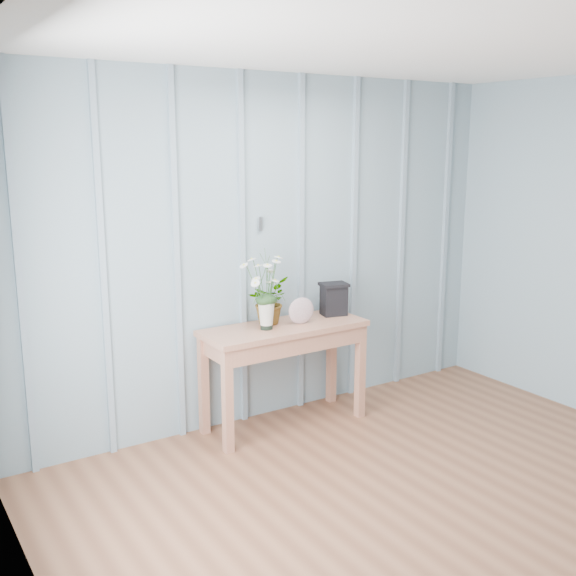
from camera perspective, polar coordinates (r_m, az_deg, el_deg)
ground at (r=3.74m, az=18.29°, el=-21.11°), size 4.50×4.50×0.00m
room_shell at (r=3.77m, az=9.35°, el=11.58°), size 4.00×4.50×2.50m
sideboard at (r=4.81m, az=-0.32°, el=-4.49°), size 1.20×0.45×0.75m
daisy_vase at (r=4.61m, az=-1.86°, el=0.53°), size 0.38×0.29×0.54m
spider_plant at (r=4.79m, az=-1.68°, el=-1.11°), size 0.39×0.39×0.33m
felt_disc_vessel at (r=4.79m, az=1.13°, el=-1.94°), size 0.20×0.09×0.19m
carved_box at (r=5.04m, az=3.90°, el=-0.91°), size 0.23×0.20×0.24m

